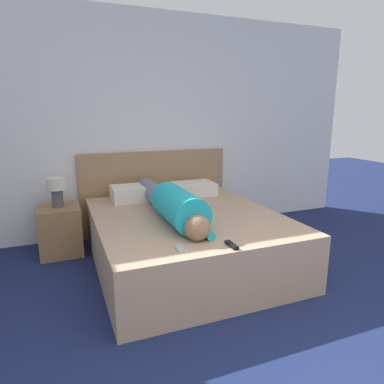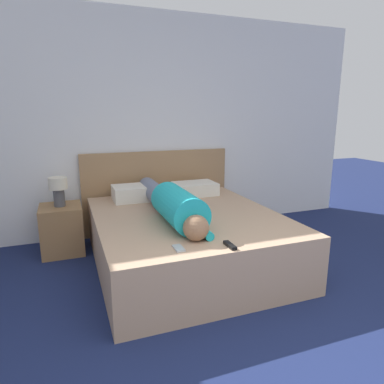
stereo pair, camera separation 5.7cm
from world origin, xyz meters
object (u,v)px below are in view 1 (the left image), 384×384
object	(u,v)px
bed	(186,239)
cell_phone	(181,248)
pillow_second	(193,189)
table_lamp	(57,189)
pillow_near_headboard	(135,193)
person_lying	(172,204)
nightstand	(60,230)
tv_remote	(232,245)

from	to	relation	value
bed	cell_phone	distance (m)	0.90
bed	pillow_second	world-z (taller)	pillow_second
table_lamp	pillow_near_headboard	world-z (taller)	table_lamp
pillow_near_headboard	cell_phone	world-z (taller)	pillow_near_headboard
table_lamp	pillow_second	size ratio (longest dim) A/B	0.63
person_lying	nightstand	bearing A→B (deg)	141.01
pillow_second	bed	bearing A→B (deg)	-116.67
cell_phone	bed	bearing A→B (deg)	66.50
tv_remote	pillow_near_headboard	bearing A→B (deg)	102.47
cell_phone	tv_remote	bearing A→B (deg)	-14.47
nightstand	pillow_near_headboard	xyz separation A→B (m)	(0.80, -0.01, 0.33)
person_lying	tv_remote	xyz separation A→B (m)	(0.18, -0.83, -0.12)
nightstand	person_lying	size ratio (longest dim) A/B	0.30
bed	cell_phone	size ratio (longest dim) A/B	15.14
table_lamp	tv_remote	bearing A→B (deg)	-54.37
table_lamp	pillow_second	xyz separation A→B (m)	(1.50, -0.01, -0.12)
pillow_near_headboard	tv_remote	distance (m)	1.64
cell_phone	pillow_near_headboard	bearing A→B (deg)	89.74
pillow_near_headboard	cell_phone	xyz separation A→B (m)	(-0.01, -1.51, -0.07)
cell_phone	person_lying	bearing A→B (deg)	76.42
table_lamp	pillow_near_headboard	distance (m)	0.81
pillow_second	cell_phone	xyz separation A→B (m)	(-0.71, -1.51, -0.07)
pillow_second	cell_phone	world-z (taller)	pillow_second
tv_remote	cell_phone	distance (m)	0.37
cell_phone	table_lamp	bearing A→B (deg)	117.62
nightstand	tv_remote	xyz separation A→B (m)	(1.16, -1.62, 0.27)
pillow_near_headboard	cell_phone	size ratio (longest dim) A/B	3.92
nightstand	person_lying	world-z (taller)	person_lying
table_lamp	person_lying	xyz separation A→B (m)	(0.97, -0.79, -0.06)
pillow_near_headboard	bed	bearing A→B (deg)	-65.08
person_lying	cell_phone	world-z (taller)	person_lying
table_lamp	person_lying	bearing A→B (deg)	-38.99
person_lying	pillow_near_headboard	distance (m)	0.80
table_lamp	tv_remote	distance (m)	2.00
person_lying	tv_remote	bearing A→B (deg)	-77.46
nightstand	tv_remote	distance (m)	2.01
nightstand	table_lamp	xyz separation A→B (m)	(-0.00, 0.00, 0.45)
bed	pillow_near_headboard	distance (m)	0.86
person_lying	pillow_second	size ratio (longest dim) A/B	3.53
pillow_second	tv_remote	size ratio (longest dim) A/B	3.23
pillow_near_headboard	pillow_second	size ratio (longest dim) A/B	1.05
tv_remote	cell_phone	size ratio (longest dim) A/B	1.15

